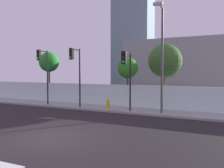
# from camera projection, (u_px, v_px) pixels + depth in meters

# --- Properties ---
(ground_plane) EXTENTS (80.00, 80.00, 0.00)m
(ground_plane) POSITION_uv_depth(u_px,v_px,m) (51.00, 137.00, 10.82)
(ground_plane) COLOR black
(sidewalk) EXTENTS (36.00, 2.40, 0.15)m
(sidewalk) POSITION_uv_depth(u_px,v_px,m) (122.00, 110.00, 18.17)
(sidewalk) COLOR gray
(sidewalk) RESTS_ON ground
(perimeter_wall) EXTENTS (36.00, 0.18, 1.80)m
(perimeter_wall) POSITION_uv_depth(u_px,v_px,m) (128.00, 96.00, 19.28)
(perimeter_wall) COLOR silver
(perimeter_wall) RESTS_ON sidewalk
(traffic_light_left) EXTENTS (0.38, 1.15, 4.75)m
(traffic_light_left) POSITION_uv_depth(u_px,v_px,m) (43.00, 65.00, 20.00)
(traffic_light_left) COLOR black
(traffic_light_left) RESTS_ON sidewalk
(traffic_light_center) EXTENTS (0.44, 1.11, 4.74)m
(traffic_light_center) POSITION_uv_depth(u_px,v_px,m) (75.00, 65.00, 18.54)
(traffic_light_center) COLOR black
(traffic_light_center) RESTS_ON sidewalk
(traffic_light_right) EXTENTS (0.34, 1.42, 4.30)m
(traffic_light_right) POSITION_uv_depth(u_px,v_px,m) (127.00, 68.00, 16.41)
(traffic_light_right) COLOR black
(traffic_light_right) RESTS_ON sidewalk
(street_lamp_curbside) EXTENTS (0.61, 1.83, 7.26)m
(street_lamp_curbside) POSITION_uv_depth(u_px,v_px,m) (162.00, 52.00, 15.90)
(street_lamp_curbside) COLOR #4C4C51
(street_lamp_curbside) RESTS_ON sidewalk
(fire_hydrant) EXTENTS (0.44, 0.26, 0.81)m
(fire_hydrant) POSITION_uv_depth(u_px,v_px,m) (108.00, 104.00, 17.79)
(fire_hydrant) COLOR gold
(fire_hydrant) RESTS_ON sidewalk
(roadside_tree_leftmost) EXTENTS (2.07, 2.07, 5.09)m
(roadside_tree_leftmost) POSITION_uv_depth(u_px,v_px,m) (49.00, 62.00, 24.22)
(roadside_tree_leftmost) COLOR brown
(roadside_tree_leftmost) RESTS_ON ground
(roadside_tree_midleft) EXTENTS (1.83, 1.83, 4.29)m
(roadside_tree_midleft) POSITION_uv_depth(u_px,v_px,m) (128.00, 68.00, 20.38)
(roadside_tree_midleft) COLOR brown
(roadside_tree_midleft) RESTS_ON ground
(roadside_tree_midright) EXTENTS (2.74, 2.74, 5.30)m
(roadside_tree_midright) POSITION_uv_depth(u_px,v_px,m) (165.00, 61.00, 18.91)
(roadside_tree_midright) COLOR brown
(roadside_tree_midright) RESTS_ON ground
(low_building_distant) EXTENTS (14.16, 6.00, 7.20)m
(low_building_distant) POSITION_uv_depth(u_px,v_px,m) (180.00, 68.00, 30.91)
(low_building_distant) COLOR gray
(low_building_distant) RESTS_ON ground
(tower_on_skyline) EXTENTS (7.44, 5.00, 31.58)m
(tower_on_skyline) POSITION_uv_depth(u_px,v_px,m) (133.00, 7.00, 46.01)
(tower_on_skyline) COLOR gray
(tower_on_skyline) RESTS_ON ground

